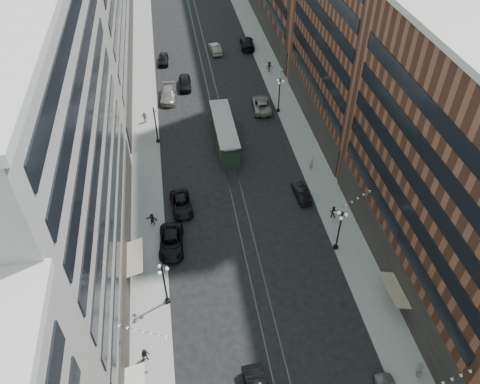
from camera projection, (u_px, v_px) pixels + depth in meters
ground at (219, 117)px, 70.43m from camera, size 220.00×220.00×0.00m
sidewalk_west at (144, 90)px, 76.37m from camera, size 4.00×180.00×0.15m
sidewalk_east at (275, 79)px, 79.04m from camera, size 4.00×180.00×0.15m
rail_west at (207, 85)px, 77.66m from camera, size 0.12×180.00×0.02m
rail_east at (215, 84)px, 77.83m from camera, size 0.12×180.00×0.02m
building_west_mid at (54, 168)px, 39.20m from camera, size 8.00×36.00×28.00m
building_east_mid at (454, 182)px, 41.01m from camera, size 8.00×30.00×24.00m
lamppost_sw_far at (164, 283)px, 43.79m from camera, size 1.03×1.14×5.52m
lamppost_sw_mid at (156, 124)px, 63.57m from camera, size 1.03×1.14×5.52m
lamppost_se_far at (339, 229)px, 48.95m from camera, size 1.03×1.14×5.52m
lamppost_se_mid at (279, 94)px, 69.47m from camera, size 1.03×1.14×5.52m
streetcar at (224, 134)px, 64.56m from camera, size 2.68×12.12×3.35m
car_2 at (171, 242)px, 50.69m from camera, size 2.94×5.73×1.55m
pedestrian_2 at (145, 355)px, 40.67m from camera, size 0.83×0.51×1.65m
pedestrian_4 at (420, 370)px, 39.57m from camera, size 0.71×1.17×1.86m
car_7 at (181, 204)px, 55.25m from camera, size 2.69×5.17×1.39m
car_8 at (168, 95)px, 73.75m from camera, size 2.82×5.97×1.68m
car_9 at (163, 59)px, 83.03m from camera, size 2.02×4.44×1.48m
car_10 at (301, 193)px, 56.79m from camera, size 1.69×4.26×1.38m
car_11 at (262, 104)px, 71.59m from camera, size 3.20×6.08×1.63m
car_12 at (247, 43)px, 87.63m from camera, size 3.00×6.31×1.77m
car_13 at (185, 83)px, 76.55m from camera, size 2.18×4.99×1.67m
car_14 at (215, 49)px, 86.08m from camera, size 2.14×5.00×1.60m
pedestrian_5 at (152, 219)px, 53.11m from camera, size 1.47×0.94×1.54m
pedestrian_6 at (145, 117)px, 68.62m from camera, size 1.08×0.59×1.76m
pedestrian_7 at (333, 212)px, 53.95m from camera, size 0.88×0.72×1.59m
pedestrian_8 at (311, 163)px, 60.45m from camera, size 0.77×0.66×1.78m
pedestrian_9 at (269, 67)px, 80.10m from camera, size 1.29×0.67×1.90m
pedestrian_extra_0 at (282, 73)px, 78.69m from camera, size 0.69×1.14×1.65m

